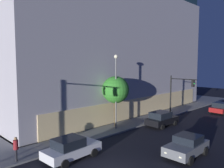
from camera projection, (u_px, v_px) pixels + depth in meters
name	position (u px, v px, depth m)	size (l,w,h in m)	color
modern_building	(80.00, 48.00, 40.65)	(34.64, 28.33, 20.27)	#4C4C51
traffic_light_far_corner	(179.00, 89.00, 31.40)	(0.32, 3.94, 5.54)	black
street_lamp_sidewalk	(116.00, 83.00, 24.94)	(0.44, 0.44, 8.19)	#606060
sidewalk_tree	(116.00, 90.00, 25.82)	(3.08, 3.08, 5.80)	#4C3B1E
pedestrian_waiting	(16.00, 147.00, 16.75)	(0.36, 0.36, 1.84)	black
car_white	(71.00, 148.00, 17.54)	(4.62, 2.36, 1.70)	silver
car_grey	(187.00, 146.00, 18.07)	(4.19, 2.25, 1.65)	slate
car_black	(162.00, 119.00, 26.85)	(4.30, 2.31, 1.71)	black
car_red	(221.00, 108.00, 33.76)	(4.12, 2.30, 1.64)	maroon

